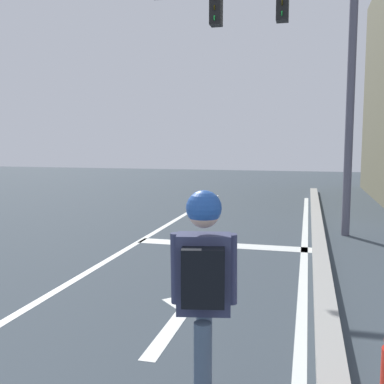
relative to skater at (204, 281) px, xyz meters
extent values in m
cube|color=silver|center=(-2.45, 2.84, -1.02)|extent=(0.12, 20.00, 0.01)
cube|color=silver|center=(0.60, 2.84, -1.02)|extent=(0.12, 20.00, 0.01)
cube|color=silver|center=(-0.85, 5.33, -1.02)|extent=(3.21, 0.40, 0.01)
cube|color=silver|center=(-0.69, 1.50, -1.02)|extent=(0.16, 1.40, 0.01)
cube|color=silver|center=(-0.69, 2.35, -1.02)|extent=(0.71, 0.71, 0.01)
cube|color=#9E9D96|center=(0.85, 2.84, -0.95)|extent=(0.24, 24.00, 0.14)
cylinder|color=#43566D|center=(-0.04, 0.19, -0.58)|extent=(0.11, 0.11, 0.73)
cylinder|color=#43566D|center=(0.03, -0.15, -0.58)|extent=(0.11, 0.11, 0.73)
cube|color=#34395A|center=(0.00, 0.02, 0.04)|extent=(0.37, 0.24, 0.51)
cylinder|color=#34395A|center=(-0.19, 0.01, 0.07)|extent=(0.07, 0.09, 0.47)
cylinder|color=#34395A|center=(0.17, 0.08, 0.07)|extent=(0.07, 0.10, 0.47)
sphere|color=beige|center=(0.00, 0.02, 0.44)|extent=(0.20, 0.20, 0.20)
sphere|color=#2554AC|center=(0.00, 0.02, 0.47)|extent=(0.23, 0.23, 0.23)
cube|color=black|center=(0.02, -0.12, 0.06)|extent=(0.28, 0.19, 0.36)
cylinder|color=#545362|center=(1.40, 6.83, 1.70)|extent=(0.16, 0.16, 5.43)
cube|color=black|center=(0.04, 6.83, 3.58)|extent=(0.24, 0.28, 0.64)
cylinder|color=#3C3106|center=(0.04, 6.68, 3.58)|extent=(0.02, 0.10, 0.10)
cylinder|color=green|center=(0.04, 6.68, 3.38)|extent=(0.02, 0.10, 0.10)
cube|color=black|center=(-1.31, 6.83, 3.58)|extent=(0.24, 0.28, 0.64)
cylinder|color=#3C3106|center=(-1.31, 6.68, 3.58)|extent=(0.02, 0.10, 0.10)
cylinder|color=green|center=(-1.31, 6.68, 3.38)|extent=(0.02, 0.10, 0.10)
camera|label=1|loc=(0.62, -2.73, 0.88)|focal=42.47mm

